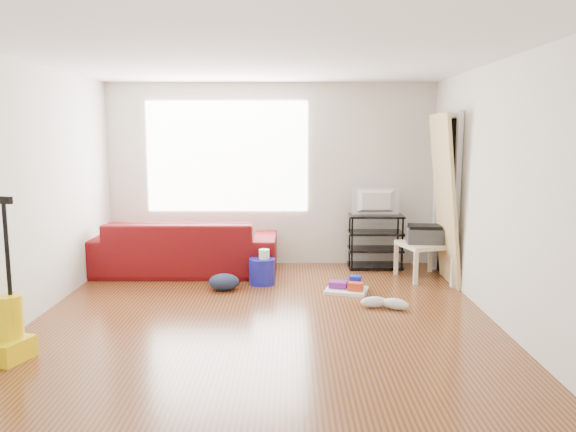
{
  "coord_description": "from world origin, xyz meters",
  "views": [
    {
      "loc": [
        0.26,
        -5.25,
        1.81
      ],
      "look_at": [
        0.24,
        0.6,
        0.95
      ],
      "focal_mm": 35.0,
      "sensor_mm": 36.0,
      "label": 1
    }
  ],
  "objects_px": {
    "bucket": "(262,284)",
    "backpack": "(224,290)",
    "vacuum": "(10,330)",
    "side_table": "(424,248)",
    "tv_stand": "(375,241)",
    "cleaning_tray": "(348,287)",
    "sofa": "(184,272)"
  },
  "relations": [
    {
      "from": "backpack",
      "to": "bucket",
      "type": "bearing_deg",
      "value": 32.9
    },
    {
      "from": "tv_stand",
      "to": "cleaning_tray",
      "type": "bearing_deg",
      "value": -111.95
    },
    {
      "from": "backpack",
      "to": "sofa",
      "type": "bearing_deg",
      "value": 126.57
    },
    {
      "from": "bucket",
      "to": "backpack",
      "type": "xyz_separation_m",
      "value": [
        -0.43,
        -0.28,
        0.0
      ]
    },
    {
      "from": "tv_stand",
      "to": "backpack",
      "type": "relative_size",
      "value": 2.06
    },
    {
      "from": "cleaning_tray",
      "to": "sofa",
      "type": "bearing_deg",
      "value": 156.42
    },
    {
      "from": "backpack",
      "to": "vacuum",
      "type": "xyz_separation_m",
      "value": [
        -1.49,
        -2.03,
        0.24
      ]
    },
    {
      "from": "sofa",
      "to": "vacuum",
      "type": "height_order",
      "value": "vacuum"
    },
    {
      "from": "bucket",
      "to": "cleaning_tray",
      "type": "relative_size",
      "value": 0.58
    },
    {
      "from": "sofa",
      "to": "side_table",
      "type": "bearing_deg",
      "value": 174.98
    },
    {
      "from": "sofa",
      "to": "backpack",
      "type": "relative_size",
      "value": 6.82
    },
    {
      "from": "side_table",
      "to": "cleaning_tray",
      "type": "xyz_separation_m",
      "value": [
        -1.02,
        -0.63,
        -0.33
      ]
    },
    {
      "from": "sofa",
      "to": "tv_stand",
      "type": "height_order",
      "value": "tv_stand"
    },
    {
      "from": "bucket",
      "to": "side_table",
      "type": "bearing_deg",
      "value": 8.38
    },
    {
      "from": "bucket",
      "to": "backpack",
      "type": "bearing_deg",
      "value": -147.18
    },
    {
      "from": "tv_stand",
      "to": "side_table",
      "type": "height_order",
      "value": "tv_stand"
    },
    {
      "from": "vacuum",
      "to": "sofa",
      "type": "bearing_deg",
      "value": 92.78
    },
    {
      "from": "sofa",
      "to": "side_table",
      "type": "relative_size",
      "value": 3.52
    },
    {
      "from": "cleaning_tray",
      "to": "vacuum",
      "type": "xyz_separation_m",
      "value": [
        -2.93,
        -1.97,
        0.19
      ]
    },
    {
      "from": "backpack",
      "to": "vacuum",
      "type": "bearing_deg",
      "value": -126.26
    },
    {
      "from": "tv_stand",
      "to": "backpack",
      "type": "xyz_separation_m",
      "value": [
        -1.93,
        -1.12,
        -0.37
      ]
    },
    {
      "from": "side_table",
      "to": "cleaning_tray",
      "type": "relative_size",
      "value": 1.27
    },
    {
      "from": "tv_stand",
      "to": "cleaning_tray",
      "type": "xyz_separation_m",
      "value": [
        -0.49,
        -1.17,
        -0.32
      ]
    },
    {
      "from": "sofa",
      "to": "vacuum",
      "type": "relative_size",
      "value": 1.84
    },
    {
      "from": "tv_stand",
      "to": "bucket",
      "type": "xyz_separation_m",
      "value": [
        -1.5,
        -0.84,
        -0.37
      ]
    },
    {
      "from": "vacuum",
      "to": "bucket",
      "type": "bearing_deg",
      "value": 69.68
    },
    {
      "from": "bucket",
      "to": "backpack",
      "type": "distance_m",
      "value": 0.51
    },
    {
      "from": "vacuum",
      "to": "side_table",
      "type": "bearing_deg",
      "value": 52.9
    },
    {
      "from": "bucket",
      "to": "vacuum",
      "type": "xyz_separation_m",
      "value": [
        -1.92,
        -2.3,
        0.24
      ]
    },
    {
      "from": "bucket",
      "to": "backpack",
      "type": "height_order",
      "value": "bucket"
    },
    {
      "from": "sofa",
      "to": "bucket",
      "type": "distance_m",
      "value": 1.2
    },
    {
      "from": "tv_stand",
      "to": "bucket",
      "type": "relative_size",
      "value": 2.32
    }
  ]
}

